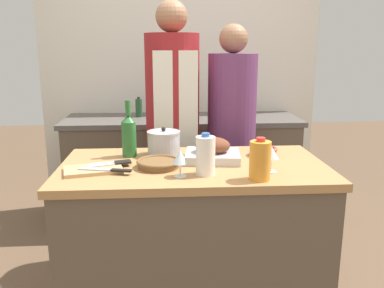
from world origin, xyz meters
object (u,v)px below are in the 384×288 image
(wine_bottle_green, at_px, (129,135))
(knife_bread, at_px, (111,163))
(stock_pot, at_px, (164,143))
(wine_glass_left, at_px, (180,158))
(roasting_pan, at_px, (213,152))
(juice_jug, at_px, (260,160))
(mixing_bowl, at_px, (264,151))
(condiment_bottle_short, at_px, (243,104))
(wine_glass_right, at_px, (271,153))
(milk_jug, at_px, (205,155))
(knife_paring, at_px, (111,164))
(knife_chef, at_px, (107,170))
(person_cook_guest, at_px, (231,133))
(person_cook_aproned, at_px, (173,123))
(cutting_board, at_px, (93,170))
(condiment_bottle_extra, at_px, (229,108))
(condiment_bottle_tall, at_px, (139,108))
(wicker_basket, at_px, (158,163))

(wine_bottle_green, distance_m, knife_bread, 0.23)
(stock_pot, distance_m, wine_glass_left, 0.40)
(roasting_pan, xyz_separation_m, juice_jug, (0.18, -0.33, 0.04))
(mixing_bowl, xyz_separation_m, condiment_bottle_short, (0.15, 1.41, 0.06))
(mixing_bowl, bearing_deg, wine_glass_right, -97.07)
(milk_jug, relative_size, knife_bread, 0.96)
(knife_bread, bearing_deg, roasting_pan, 9.14)
(knife_paring, bearing_deg, wine_bottle_green, 71.72)
(wine_bottle_green, xyz_separation_m, knife_chef, (-0.08, -0.32, -0.10))
(milk_jug, distance_m, condiment_bottle_short, 1.80)
(stock_pot, xyz_separation_m, juice_jug, (0.43, -0.46, 0.02))
(roasting_pan, xyz_separation_m, knife_bread, (-0.52, -0.08, -0.03))
(wine_glass_left, height_order, person_cook_guest, person_cook_guest)
(person_cook_aproned, bearing_deg, milk_jug, -87.64)
(knife_chef, height_order, knife_paring, same)
(juice_jug, relative_size, knife_paring, 0.90)
(cutting_board, height_order, wine_glass_left, wine_glass_left)
(roasting_pan, height_order, stock_pot, stock_pot)
(stock_pot, bearing_deg, knife_chef, -129.35)
(condiment_bottle_extra, bearing_deg, condiment_bottle_tall, 176.31)
(mixing_bowl, relative_size, milk_jug, 0.75)
(condiment_bottle_extra, bearing_deg, cutting_board, -120.86)
(knife_chef, xyz_separation_m, condiment_bottle_tall, (0.06, 1.60, 0.06))
(wine_glass_left, xyz_separation_m, wine_glass_right, (0.44, 0.04, 0.00))
(wicker_basket, xyz_separation_m, person_cook_guest, (0.50, 0.80, -0.02))
(roasting_pan, xyz_separation_m, condiment_bottle_tall, (-0.47, 1.39, 0.03))
(wine_bottle_green, xyz_separation_m, condiment_bottle_tall, (-0.03, 1.28, -0.04))
(knife_bread, bearing_deg, mixing_bowl, 10.92)
(roasting_pan, height_order, knife_bread, roasting_pan)
(milk_jug, bearing_deg, cutting_board, 171.32)
(mixing_bowl, height_order, juice_jug, juice_jug)
(cutting_board, distance_m, condiment_bottle_short, 1.95)
(condiment_bottle_short, height_order, person_cook_aproned, person_cook_aproned)
(roasting_pan, distance_m, wicker_basket, 0.31)
(milk_jug, height_order, wine_glass_right, milk_jug)
(roasting_pan, relative_size, condiment_bottle_tall, 1.83)
(mixing_bowl, distance_m, condiment_bottle_tall, 1.53)
(condiment_bottle_tall, bearing_deg, person_cook_aproned, -68.93)
(condiment_bottle_short, bearing_deg, wine_glass_left, -109.74)
(stock_pot, xyz_separation_m, knife_chef, (-0.27, -0.33, -0.05))
(condiment_bottle_tall, relative_size, condiment_bottle_short, 0.91)
(knife_paring, relative_size, condiment_bottle_short, 1.17)
(mixing_bowl, bearing_deg, stock_pot, 174.63)
(roasting_pan, bearing_deg, milk_jug, -104.44)
(juice_jug, bearing_deg, knife_bread, 160.32)
(mixing_bowl, height_order, knife_chef, mixing_bowl)
(wine_glass_right, bearing_deg, person_cook_aproned, 116.64)
(milk_jug, bearing_deg, roasting_pan, 75.56)
(condiment_bottle_tall, xyz_separation_m, condiment_bottle_extra, (0.77, -0.05, -0.01))
(milk_jug, height_order, condiment_bottle_tall, milk_jug)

